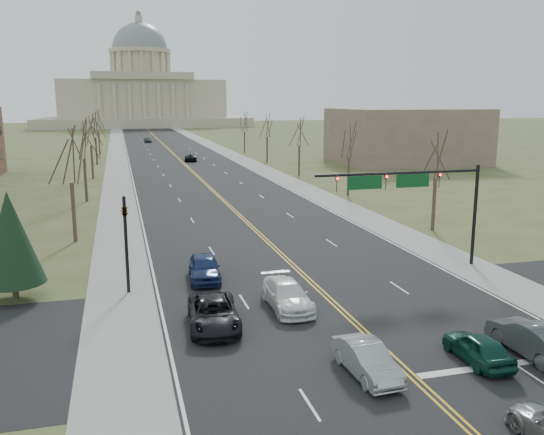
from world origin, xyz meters
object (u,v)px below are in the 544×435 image
car_far_nb (191,158)px  car_far_sb (148,140)px  car_sb_outer_lead (214,313)px  signal_left (126,234)px  car_sb_inner_second (287,295)px  car_nb_outer_lead (534,338)px  car_sb_inner_lead (367,360)px  car_sb_outer_second (204,267)px  signal_mast (412,188)px  car_nb_inner_lead (478,347)px

car_far_nb → car_far_sb: (-5.31, 52.89, 0.04)m
car_far_nb → car_sb_outer_lead: bearing=89.3°
signal_left → car_sb_inner_second: (8.64, -5.12, -2.95)m
car_nb_outer_lead → car_sb_inner_second: size_ratio=0.95×
signal_left → car_far_sb: signal_left is taller
car_sb_outer_lead → car_far_sb: (3.75, 135.86, -0.04)m
car_sb_inner_lead → car_far_sb: car_far_sb is taller
car_sb_outer_second → car_far_sb: car_sb_outer_second is taller
signal_mast → car_sb_inner_lead: signal_mast is taller
signal_left → car_nb_inner_lead: (15.02, -13.90, -3.02)m
car_sb_inner_lead → car_far_sb: 142.82m
car_sb_outer_second → car_far_nb: (8.34, 74.80, -0.16)m
car_sb_inner_lead → car_sb_outer_lead: (-5.49, 6.94, 0.05)m
car_sb_outer_second → car_far_sb: 127.73m
signal_left → car_sb_inner_lead: 17.10m
car_nb_inner_lead → car_far_sb: (-7.10, 142.91, 0.03)m
signal_mast → car_sb_inner_lead: bearing=-124.0°
car_nb_outer_lead → signal_left: bearing=-39.1°
signal_left → signal_mast: bearing=-0.0°
signal_left → car_nb_inner_lead: signal_left is taller
car_sb_inner_lead → car_sb_outer_second: (-4.77, 15.11, 0.12)m
signal_mast → car_nb_outer_lead: size_ratio=2.44×
car_sb_outer_lead → car_far_sb: size_ratio=1.30×
signal_left → car_sb_outer_second: bearing=15.0°
car_nb_outer_lead → car_far_sb: (-9.99, 142.96, -0.11)m
car_sb_inner_second → signal_mast: bearing=26.1°
car_nb_inner_lead → car_sb_outer_lead: car_sb_outer_lead is taller
car_sb_inner_second → car_sb_outer_lead: bearing=-159.1°
car_sb_outer_lead → car_far_nb: bearing=88.3°
car_far_sb → car_far_nb: bearing=-90.4°
car_far_nb → car_sb_inner_second: bearing=92.3°
car_sb_outer_lead → car_sb_outer_second: size_ratio=1.12×
car_nb_outer_lead → car_far_sb: size_ratio=1.19×
car_far_sb → car_sb_outer_second: bearing=-97.4°
car_far_nb → car_nb_outer_lead: bearing=98.5°
signal_left → car_sb_outer_lead: size_ratio=1.10×
car_sb_inner_second → car_far_sb: size_ratio=1.24×
car_sb_inner_second → car_sb_inner_lead: bearing=-83.8°
signal_mast → car_sb_outer_lead: signal_mast is taller
car_nb_outer_lead → car_far_sb: 143.31m
car_sb_inner_lead → car_far_nb: 89.99m
car_sb_inner_lead → signal_left: bearing=121.6°
car_nb_inner_lead → car_far_sb: bearing=-86.4°
car_nb_inner_lead → car_sb_inner_second: size_ratio=0.77×
signal_left → car_sb_inner_lead: size_ratio=1.40×
car_sb_inner_second → car_sb_outer_second: bearing=120.0°
car_sb_outer_lead → car_far_sb: car_sb_outer_lead is taller
signal_mast → car_nb_inner_lead: bearing=-105.8°
car_sb_outer_second → car_far_nb: bearing=88.4°
car_nb_inner_lead → car_nb_outer_lead: (2.89, -0.05, 0.14)m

